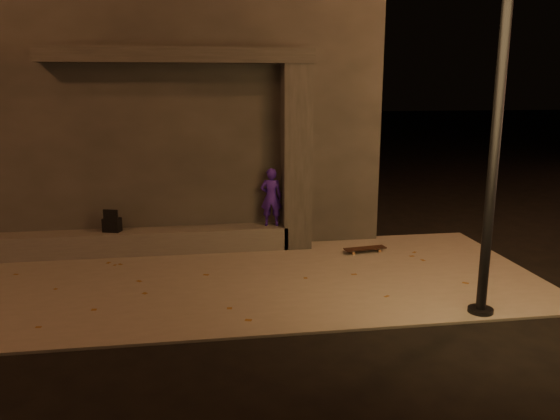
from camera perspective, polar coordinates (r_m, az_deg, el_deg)
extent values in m
plane|color=black|center=(7.51, -6.22, -12.76)|extent=(120.00, 120.00, 0.00)
cube|color=slate|center=(9.35, -6.79, -7.36)|extent=(11.00, 4.40, 0.04)
cube|color=#32302E|center=(13.31, -12.18, 9.87)|extent=(9.00, 5.00, 5.20)
cube|color=#585450|center=(11.01, -15.00, -3.23)|extent=(6.00, 0.55, 0.45)
cube|color=#32302E|center=(10.79, 1.70, 5.44)|extent=(0.55, 0.55, 3.60)
cube|color=#32302E|center=(10.59, -10.53, 15.61)|extent=(5.00, 0.70, 0.28)
imported|color=#37189C|center=(10.84, -0.93, 1.36)|extent=(0.47, 0.36, 1.16)
cube|color=black|center=(10.97, -17.14, -1.50)|extent=(0.37, 0.29, 0.26)
cube|color=black|center=(10.92, -17.22, -0.35)|extent=(0.28, 0.12, 0.19)
cube|color=black|center=(10.84, 8.88, -3.97)|extent=(0.86, 0.34, 0.02)
cylinder|color=#BA7C4A|center=(11.04, 10.00, -3.99)|extent=(0.06, 0.04, 0.06)
cylinder|color=#BA7C4A|center=(10.91, 10.38, -4.22)|extent=(0.06, 0.04, 0.06)
cylinder|color=#BA7C4A|center=(10.81, 7.34, -4.27)|extent=(0.06, 0.04, 0.06)
cylinder|color=#BA7C4A|center=(10.67, 7.70, -4.52)|extent=(0.06, 0.04, 0.06)
cube|color=#99999E|center=(10.97, 10.19, -3.93)|extent=(0.08, 0.18, 0.02)
cube|color=#99999E|center=(10.73, 7.52, -4.21)|extent=(0.08, 0.18, 0.02)
cylinder|color=black|center=(7.93, 22.32, 15.35)|extent=(0.14, 0.14, 7.42)
cylinder|color=black|center=(8.54, 20.20, -9.91)|extent=(0.36, 0.36, 0.10)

